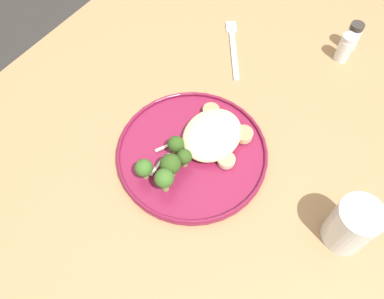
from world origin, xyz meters
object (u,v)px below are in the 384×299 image
object	(u,v)px
broccoli_floret_rear_charred	(176,145)
seared_scallop_on_noodles	(226,160)
seared_scallop_half_hidden	(217,135)
salt_shaker	(345,48)
pepper_shaker	(353,36)
seared_scallop_front_small	(211,111)
broccoli_floret_center_pile	(171,165)
seared_scallop_right_edge	(208,140)
water_glass	(350,226)
broccoli_floret_left_leaning	(164,179)
dinner_plate	(192,153)
broccoli_floret_front_edge	(144,168)
broccoli_floret_small_sprig	(184,157)
seared_scallop_left_edge	(244,134)
dinner_fork	(233,47)

from	to	relation	value
broccoli_floret_rear_charred	seared_scallop_on_noodles	bearing A→B (deg)	-69.56
seared_scallop_half_hidden	broccoli_floret_rear_charred	size ratio (longest dim) A/B	0.66
salt_shaker	pepper_shaker	size ratio (longest dim) A/B	1.00
seared_scallop_front_small	broccoli_floret_center_pile	bearing A→B (deg)	-174.51
seared_scallop_on_noodles	seared_scallop_right_edge	world-z (taller)	same
seared_scallop_on_noodles	water_glass	bearing A→B (deg)	-90.77
seared_scallop_half_hidden	broccoli_floret_left_leaning	xyz separation A→B (m)	(-0.15, 0.02, 0.03)
broccoli_floret_center_pile	dinner_plate	bearing A→B (deg)	-4.52
dinner_plate	seared_scallop_front_small	xyz separation A→B (m)	(0.10, 0.02, 0.01)
seared_scallop_half_hidden	salt_shaker	bearing A→B (deg)	-18.03
seared_scallop_front_small	broccoli_floret_rear_charred	distance (m)	0.11
seared_scallop_on_noodles	broccoli_floret_front_edge	xyz separation A→B (m)	(-0.11, 0.11, 0.02)
broccoli_floret_left_leaning	pepper_shaker	xyz separation A→B (m)	(0.54, -0.13, -0.02)
dinner_plate	salt_shaker	distance (m)	0.42
broccoli_floret_rear_charred	pepper_shaker	distance (m)	0.49
seared_scallop_front_small	broccoli_floret_front_edge	world-z (taller)	broccoli_floret_front_edge
pepper_shaker	broccoli_floret_front_edge	bearing A→B (deg)	162.13
broccoli_floret_left_leaning	broccoli_floret_small_sprig	size ratio (longest dim) A/B	1.34
seared_scallop_right_edge	broccoli_floret_center_pile	size ratio (longest dim) A/B	0.58
seared_scallop_left_edge	broccoli_floret_center_pile	bearing A→B (deg)	154.71
broccoli_floret_small_sprig	pepper_shaker	world-z (taller)	pepper_shaker
seared_scallop_half_hidden	broccoli_floret_small_sprig	bearing A→B (deg)	168.96
seared_scallop_front_small	pepper_shaker	world-z (taller)	pepper_shaker
dinner_plate	seared_scallop_front_small	world-z (taller)	seared_scallop_front_small
seared_scallop_left_edge	broccoli_floret_front_edge	bearing A→B (deg)	149.51
seared_scallop_right_edge	broccoli_floret_small_sprig	world-z (taller)	broccoli_floret_small_sprig
water_glass	dinner_fork	world-z (taller)	water_glass
dinner_plate	seared_scallop_on_noodles	xyz separation A→B (m)	(0.02, -0.07, 0.01)
broccoli_floret_center_pile	pepper_shaker	size ratio (longest dim) A/B	0.85
water_glass	broccoli_floret_front_edge	bearing A→B (deg)	107.10
seared_scallop_left_edge	broccoli_floret_center_pile	distance (m)	0.16
seared_scallop_right_edge	broccoli_floret_front_edge	size ratio (longest dim) A/B	0.65
water_glass	dinner_plate	bearing A→B (deg)	92.61
water_glass	dinner_fork	distance (m)	0.48
broccoli_floret_center_pile	broccoli_floret_front_edge	xyz separation A→B (m)	(-0.03, 0.04, -0.00)
seared_scallop_half_hidden	seared_scallop_front_small	world-z (taller)	seared_scallop_front_small
salt_shaker	broccoli_floret_left_leaning	bearing A→B (deg)	165.30
seared_scallop_front_small	dinner_fork	distance (m)	0.21
water_glass	salt_shaker	size ratio (longest dim) A/B	1.50
dinner_plate	seared_scallop_on_noodles	world-z (taller)	seared_scallop_on_noodles
broccoli_floret_front_edge	salt_shaker	distance (m)	0.52
seared_scallop_half_hidden	seared_scallop_front_small	size ratio (longest dim) A/B	0.86
seared_scallop_right_edge	broccoli_floret_rear_charred	world-z (taller)	broccoli_floret_rear_charred
seared_scallop_on_noodles	broccoli_floret_center_pile	size ratio (longest dim) A/B	0.59
seared_scallop_right_edge	dinner_fork	world-z (taller)	seared_scallop_right_edge
seared_scallop_front_small	broccoli_floret_center_pile	xyz separation A→B (m)	(-0.16, -0.02, 0.02)
seared_scallop_front_small	broccoli_floret_front_edge	distance (m)	0.19
broccoli_floret_left_leaning	dinner_fork	world-z (taller)	broccoli_floret_left_leaning
broccoli_floret_small_sprig	broccoli_floret_front_edge	xyz separation A→B (m)	(-0.06, 0.04, 0.01)
water_glass	dinner_fork	size ratio (longest dim) A/B	0.62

